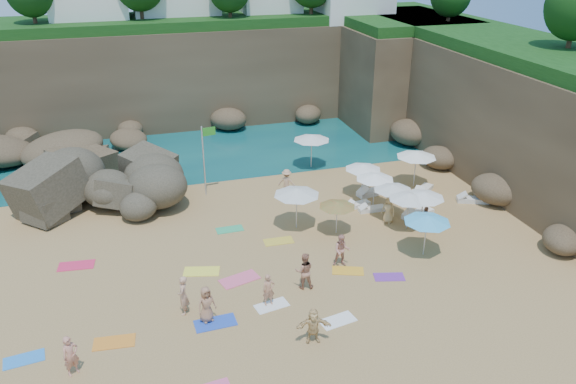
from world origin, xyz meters
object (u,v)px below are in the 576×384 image
object	(u,v)px
person_stand_5	(119,196)
person_stand_6	(183,295)
parasol_0	(363,167)
parasol_1	(312,137)
person_stand_1	(304,271)
flag_pole	(205,152)
lounger_0	(372,209)
person_stand_3	(425,219)
rock_outcrop	(104,205)
person_stand_0	(71,356)
person_stand_4	(388,210)
person_stand_2	(287,182)
parasol_2	(375,176)

from	to	relation	value
person_stand_5	person_stand_6	distance (m)	11.45
parasol_0	parasol_1	size ratio (longest dim) A/B	0.88
parasol_0	person_stand_1	xyz separation A→B (m)	(-6.63, -8.59, -1.06)
flag_pole	lounger_0	bearing A→B (deg)	-29.57
flag_pole	parasol_0	xyz separation A→B (m)	(9.29, -2.94, -0.93)
parasol_0	person_stand_3	distance (m)	5.67
parasol_1	person_stand_3	distance (m)	11.23
lounger_0	rock_outcrop	bearing A→B (deg)	162.48
parasol_1	person_stand_0	world-z (taller)	parasol_1
lounger_0	person_stand_5	xyz separation A→B (m)	(-14.41, 4.43, 0.81)
person_stand_1	person_stand_6	xyz separation A→B (m)	(-5.63, -0.36, 0.01)
flag_pole	person_stand_1	xyz separation A→B (m)	(2.66, -11.53, -1.99)
person_stand_3	person_stand_4	bearing A→B (deg)	76.23
parasol_1	person_stand_0	size ratio (longest dim) A/B	1.52
rock_outcrop	person_stand_4	bearing A→B (deg)	-23.87
person_stand_6	flag_pole	bearing A→B (deg)	179.82
parasol_1	person_stand_3	size ratio (longest dim) A/B	1.69
person_stand_2	parasol_0	bearing A→B (deg)	-169.29
person_stand_0	parasol_2	bearing A→B (deg)	-0.02
person_stand_5	flag_pole	bearing A→B (deg)	-24.87
lounger_0	person_stand_6	world-z (taller)	person_stand_6
rock_outcrop	person_stand_1	xyz separation A→B (m)	(9.04, -11.75, 0.91)
flag_pole	lounger_0	xyz separation A→B (m)	(9.02, -5.12, -2.78)
person_stand_0	person_stand_6	xyz separation A→B (m)	(4.48, 2.54, 0.08)
person_stand_6	rock_outcrop	bearing A→B (deg)	-150.40
rock_outcrop	lounger_0	distance (m)	16.31
person_stand_2	person_stand_4	xyz separation A→B (m)	(4.48, -5.31, -0.03)
lounger_0	person_stand_0	world-z (taller)	person_stand_0
person_stand_1	parasol_1	bearing A→B (deg)	-98.18
parasol_1	rock_outcrop	bearing A→B (deg)	-171.07
parasol_0	person_stand_6	xyz separation A→B (m)	(-12.26, -8.95, -1.05)
flag_pole	person_stand_6	bearing A→B (deg)	-104.01
rock_outcrop	lounger_0	xyz separation A→B (m)	(15.40, -5.34, 0.13)
flag_pole	person_stand_3	bearing A→B (deg)	-37.57
flag_pole	lounger_0	distance (m)	10.74
parasol_2	person_stand_5	world-z (taller)	parasol_2
person_stand_1	person_stand_3	size ratio (longest dim) A/B	1.20
person_stand_3	person_stand_5	bearing A→B (deg)	97.80
parasol_0	parasol_2	world-z (taller)	parasol_2
person_stand_1	person_stand_0	bearing A→B (deg)	27.80
parasol_1	person_stand_5	size ratio (longest dim) A/B	1.38
parasol_2	person_stand_6	bearing A→B (deg)	-149.33
person_stand_1	person_stand_5	size ratio (longest dim) A/B	0.98
person_stand_1	person_stand_5	distance (m)	13.50
rock_outcrop	person_stand_3	xyz separation A→B (m)	(17.14, -8.50, 0.76)
rock_outcrop	person_stand_2	xyz separation A→B (m)	(11.18, -1.62, 0.85)
person_stand_6	person_stand_3	bearing A→B (deg)	118.56
flag_pole	parasol_2	world-z (taller)	flag_pole
parasol_2	person_stand_4	world-z (taller)	parasol_2
flag_pole	person_stand_5	world-z (taller)	flag_pole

